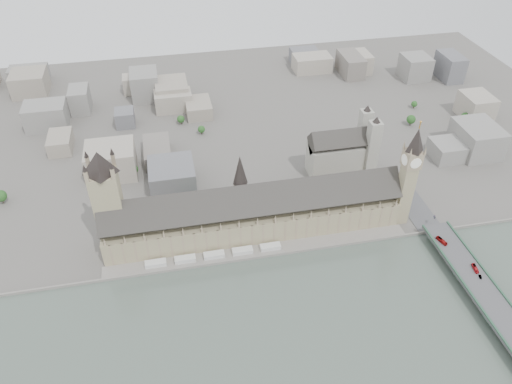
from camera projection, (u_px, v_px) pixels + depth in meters
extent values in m
plane|color=#595651|center=(258.00, 246.00, 445.12)|extent=(900.00, 900.00, 0.00)
cube|color=gray|center=(261.00, 257.00, 432.61)|extent=(600.00, 1.50, 3.00)
cube|color=gray|center=(259.00, 251.00, 438.71)|extent=(270.00, 15.00, 2.00)
cube|color=silver|center=(156.00, 263.00, 422.93)|extent=(18.00, 7.00, 4.00)
cube|color=silver|center=(185.00, 259.00, 426.91)|extent=(18.00, 7.00, 4.00)
cube|color=silver|center=(214.00, 255.00, 430.89)|extent=(18.00, 7.00, 4.00)
cube|color=silver|center=(242.00, 251.00, 434.87)|extent=(18.00, 7.00, 4.00)
cube|color=silver|center=(270.00, 247.00, 438.85)|extent=(18.00, 7.00, 4.00)
cube|color=gray|center=(253.00, 221.00, 452.89)|extent=(265.00, 40.00, 25.00)
cube|color=#2F2D2A|center=(253.00, 202.00, 439.02)|extent=(265.00, 40.73, 40.73)
cube|color=gray|center=(404.00, 194.00, 454.23)|extent=(12.00, 12.00, 62.00)
cube|color=tan|center=(412.00, 159.00, 430.26)|extent=(14.00, 14.00, 16.00)
cylinder|color=white|center=(420.00, 158.00, 431.41)|extent=(0.60, 10.00, 10.00)
cylinder|color=white|center=(404.00, 160.00, 429.12)|extent=(0.60, 10.00, 10.00)
cylinder|color=white|center=(409.00, 154.00, 435.82)|extent=(10.00, 0.60, 10.00)
cylinder|color=white|center=(416.00, 163.00, 424.70)|extent=(10.00, 0.60, 10.00)
cone|color=black|center=(417.00, 140.00, 418.59)|extent=(17.00, 17.00, 22.00)
cylinder|color=gold|center=(420.00, 126.00, 409.98)|extent=(1.00, 1.00, 6.00)
sphere|color=gold|center=(421.00, 122.00, 407.83)|extent=(2.00, 2.00, 2.00)
cone|color=tan|center=(419.00, 142.00, 428.94)|extent=(2.40, 2.40, 8.00)
cone|color=tan|center=(404.00, 144.00, 426.87)|extent=(2.40, 2.40, 8.00)
cone|color=tan|center=(426.00, 150.00, 418.90)|extent=(2.40, 2.40, 8.00)
cone|color=tan|center=(411.00, 152.00, 416.83)|extent=(2.40, 2.40, 8.00)
cube|color=gray|center=(110.00, 211.00, 421.21)|extent=(23.00, 23.00, 80.00)
cone|color=black|center=(99.00, 163.00, 390.48)|extent=(30.00, 30.00, 20.00)
cylinder|color=tan|center=(241.00, 192.00, 437.20)|extent=(12.00, 12.00, 20.00)
cone|color=black|center=(240.00, 170.00, 422.45)|extent=(13.00, 13.00, 28.00)
cube|color=#474749|center=(477.00, 288.00, 400.16)|extent=(25.00, 325.00, 10.25)
cube|color=#A39F92|center=(337.00, 159.00, 524.80)|extent=(60.00, 28.00, 34.00)
cube|color=#2F2D2A|center=(339.00, 141.00, 511.28)|extent=(60.00, 28.28, 28.28)
cube|color=#A39F92|center=(363.00, 137.00, 529.95)|extent=(12.00, 12.00, 64.00)
cube|color=#A39F92|center=(372.00, 149.00, 511.40)|extent=(12.00, 12.00, 64.00)
imported|color=#A41312|center=(442.00, 241.00, 433.57)|extent=(5.89, 11.70, 3.18)
imported|color=red|center=(475.00, 268.00, 408.10)|extent=(4.00, 10.43, 2.83)
imported|color=gray|center=(480.00, 277.00, 401.72)|extent=(2.82, 4.58, 1.43)
imported|color=gray|center=(435.00, 217.00, 459.97)|extent=(3.31, 4.67, 1.26)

